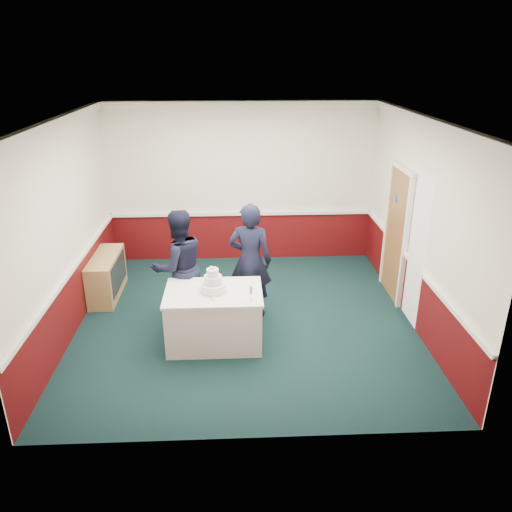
{
  "coord_description": "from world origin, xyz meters",
  "views": [
    {
      "loc": [
        -0.16,
        -6.66,
        3.81
      ],
      "look_at": [
        0.15,
        -0.1,
        1.1
      ],
      "focal_mm": 35.0,
      "sensor_mm": 36.0,
      "label": 1
    }
  ],
  "objects_px": {
    "wedding_cake": "(213,284)",
    "champagne_flute": "(251,291)",
    "person_woman": "(250,261)",
    "cake_knife": "(211,298)",
    "sideboard": "(107,276)",
    "person_man": "(179,267)",
    "cake_table": "(214,316)"
  },
  "relations": [
    {
      "from": "sideboard",
      "to": "cake_knife",
      "type": "distance_m",
      "value": 2.54
    },
    {
      "from": "wedding_cake",
      "to": "champagne_flute",
      "type": "distance_m",
      "value": 0.57
    },
    {
      "from": "person_man",
      "to": "cake_knife",
      "type": "bearing_deg",
      "value": 93.33
    },
    {
      "from": "cake_knife",
      "to": "champagne_flute",
      "type": "relative_size",
      "value": 1.07
    },
    {
      "from": "cake_knife",
      "to": "sideboard",
      "type": "bearing_deg",
      "value": 116.36
    },
    {
      "from": "sideboard",
      "to": "person_man",
      "type": "relative_size",
      "value": 0.69
    },
    {
      "from": "wedding_cake",
      "to": "cake_knife",
      "type": "height_order",
      "value": "wedding_cake"
    },
    {
      "from": "cake_table",
      "to": "person_woman",
      "type": "bearing_deg",
      "value": 56.43
    },
    {
      "from": "person_woman",
      "to": "cake_knife",
      "type": "bearing_deg",
      "value": 72.18
    },
    {
      "from": "cake_knife",
      "to": "person_man",
      "type": "relative_size",
      "value": 0.13
    },
    {
      "from": "sideboard",
      "to": "person_woman",
      "type": "height_order",
      "value": "person_woman"
    },
    {
      "from": "cake_table",
      "to": "sideboard",
      "type": "bearing_deg",
      "value": 139.86
    },
    {
      "from": "cake_table",
      "to": "champagne_flute",
      "type": "bearing_deg",
      "value": -29.25
    },
    {
      "from": "wedding_cake",
      "to": "cake_knife",
      "type": "xyz_separation_m",
      "value": [
        -0.03,
        -0.2,
        -0.11
      ]
    },
    {
      "from": "wedding_cake",
      "to": "person_man",
      "type": "relative_size",
      "value": 0.21
    },
    {
      "from": "cake_knife",
      "to": "champagne_flute",
      "type": "bearing_deg",
      "value": -28.14
    },
    {
      "from": "sideboard",
      "to": "person_man",
      "type": "xyz_separation_m",
      "value": [
        1.3,
        -0.87,
        0.52
      ]
    },
    {
      "from": "cake_knife",
      "to": "person_woman",
      "type": "distance_m",
      "value": 1.15
    },
    {
      "from": "cake_table",
      "to": "person_man",
      "type": "height_order",
      "value": "person_man"
    },
    {
      "from": "sideboard",
      "to": "cake_table",
      "type": "bearing_deg",
      "value": -40.14
    },
    {
      "from": "champagne_flute",
      "to": "person_man",
      "type": "xyz_separation_m",
      "value": [
        -1.03,
        0.95,
        -0.06
      ]
    },
    {
      "from": "champagne_flute",
      "to": "person_man",
      "type": "distance_m",
      "value": 1.4
    },
    {
      "from": "cake_table",
      "to": "wedding_cake",
      "type": "bearing_deg",
      "value": 90.0
    },
    {
      "from": "cake_table",
      "to": "person_man",
      "type": "bearing_deg",
      "value": 128.08
    },
    {
      "from": "sideboard",
      "to": "champagne_flute",
      "type": "distance_m",
      "value": 3.01
    },
    {
      "from": "wedding_cake",
      "to": "cake_knife",
      "type": "bearing_deg",
      "value": -98.53
    },
    {
      "from": "wedding_cake",
      "to": "champagne_flute",
      "type": "relative_size",
      "value": 1.78
    },
    {
      "from": "wedding_cake",
      "to": "person_man",
      "type": "distance_m",
      "value": 0.85
    },
    {
      "from": "champagne_flute",
      "to": "person_woman",
      "type": "height_order",
      "value": "person_woman"
    },
    {
      "from": "wedding_cake",
      "to": "sideboard",
      "type": "bearing_deg",
      "value": 139.86
    },
    {
      "from": "sideboard",
      "to": "cake_knife",
      "type": "xyz_separation_m",
      "value": [
        1.8,
        -1.74,
        0.44
      ]
    },
    {
      "from": "sideboard",
      "to": "champagne_flute",
      "type": "relative_size",
      "value": 5.85
    }
  ]
}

